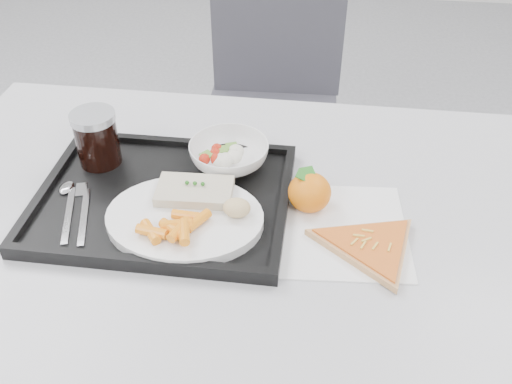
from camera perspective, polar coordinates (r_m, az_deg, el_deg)
table at (r=1.07m, az=-2.78°, el=-4.32°), size 1.20×0.80×0.75m
chair at (r=1.84m, az=1.72°, el=10.32°), size 0.43×0.43×0.93m
tray at (r=1.05m, az=-9.17°, el=-0.71°), size 0.45×0.35×0.03m
dinner_plate at (r=0.98m, az=-7.13°, el=-2.65°), size 0.27×0.27×0.02m
fish_fillet at (r=1.00m, az=-6.14°, el=0.12°), size 0.14×0.09×0.03m
bread_roll at (r=0.95m, az=-1.93°, el=-1.58°), size 0.06×0.05×0.03m
salad_bowl at (r=1.09m, az=-2.71°, el=3.77°), size 0.15×0.15×0.05m
cola_glass at (r=1.12m, az=-15.66°, el=5.29°), size 0.08×0.08×0.11m
cutlery at (r=1.06m, az=-17.78°, el=-1.13°), size 0.10×0.17×0.01m
napkin at (r=0.99m, az=7.74°, el=-3.72°), size 0.27×0.26×0.00m
tangerine at (r=1.01m, az=5.38°, el=-0.02°), size 0.08×0.08×0.07m
pizza_slice at (r=0.96m, az=11.37°, el=-5.32°), size 0.26×0.26×0.02m
carrot_pile at (r=0.93m, az=-8.09°, el=-3.46°), size 0.12×0.09×0.03m
salad_contents at (r=1.07m, az=-3.25°, el=3.51°), size 0.08×0.07×0.03m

